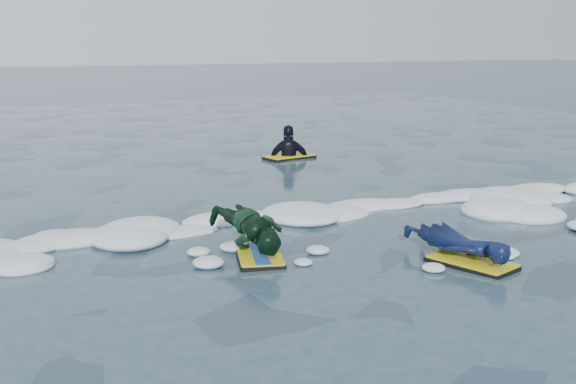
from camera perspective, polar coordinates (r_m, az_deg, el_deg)
name	(u,v)px	position (r m, az deg, el deg)	size (l,w,h in m)	color
ground	(264,257)	(8.20, -1.89, -5.16)	(120.00, 120.00, 0.00)	#18273B
foam_band	(235,235)	(9.14, -4.19, -3.38)	(12.00, 3.10, 0.30)	white
prone_woman_unit	(460,245)	(8.23, 13.44, -4.11)	(0.80, 1.50, 0.36)	black
prone_child_unit	(254,232)	(8.21, -2.74, -3.17)	(0.70, 1.38, 0.53)	black
waiting_rider_unit	(289,162)	(14.82, 0.09, 2.36)	(1.14, 0.80, 1.54)	black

